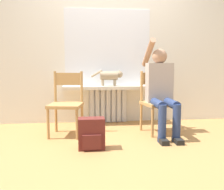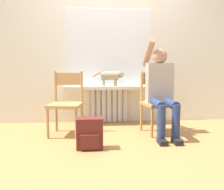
{
  "view_description": "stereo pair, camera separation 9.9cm",
  "coord_description": "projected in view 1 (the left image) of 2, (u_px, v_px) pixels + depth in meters",
  "views": [
    {
      "loc": [
        -0.41,
        -3.02,
        0.95
      ],
      "look_at": [
        0.0,
        0.57,
        0.51
      ],
      "focal_mm": 42.0,
      "sensor_mm": 36.0,
      "label": 1
    },
    {
      "loc": [
        -0.31,
        -3.03,
        0.95
      ],
      "look_at": [
        0.0,
        0.57,
        0.51
      ],
      "focal_mm": 42.0,
      "sensor_mm": 36.0,
      "label": 2
    }
  ],
  "objects": [
    {
      "name": "radiator",
      "position": [
        108.0,
        105.0,
        4.24
      ],
      "size": [
        0.61,
        0.08,
        0.55
      ],
      "color": "silver",
      "rests_on": "ground_plane"
    },
    {
      "name": "wall_with_window",
      "position": [
        107.0,
        38.0,
        4.19
      ],
      "size": [
        7.0,
        0.06,
        2.7
      ],
      "color": "white",
      "rests_on": "ground_plane"
    },
    {
      "name": "window_glass",
      "position": [
        108.0,
        47.0,
        4.18
      ],
      "size": [
        1.36,
        0.01,
        1.2
      ],
      "color": "white",
      "rests_on": "windowsill"
    },
    {
      "name": "cat",
      "position": [
        111.0,
        76.0,
        4.06
      ],
      "size": [
        0.5,
        0.13,
        0.25
      ],
      "color": "#9E896B",
      "rests_on": "windowsill"
    },
    {
      "name": "chair_right",
      "position": [
        158.0,
        101.0,
        3.61
      ],
      "size": [
        0.49,
        0.49,
        0.84
      ],
      "rotation": [
        0.0,
        0.0,
        0.19
      ],
      "color": "#B2844C",
      "rests_on": "ground_plane"
    },
    {
      "name": "person",
      "position": [
        161.0,
        88.0,
        3.46
      ],
      "size": [
        0.36,
        1.01,
        1.29
      ],
      "color": "navy",
      "rests_on": "ground_plane"
    },
    {
      "name": "chair_left",
      "position": [
        66.0,
        103.0,
        3.47
      ],
      "size": [
        0.48,
        0.48,
        0.84
      ],
      "rotation": [
        0.0,
        0.0,
        -0.17
      ],
      "color": "#B2844C",
      "rests_on": "ground_plane"
    },
    {
      "name": "backpack",
      "position": [
        92.0,
        134.0,
        2.91
      ],
      "size": [
        0.29,
        0.2,
        0.35
      ],
      "color": "maroon",
      "rests_on": "ground_plane"
    },
    {
      "name": "ground_plane",
      "position": [
        117.0,
        143.0,
        3.14
      ],
      "size": [
        12.0,
        12.0,
        0.0
      ],
      "primitive_type": "plane",
      "color": "#B27F47"
    },
    {
      "name": "windowsill",
      "position": [
        109.0,
        87.0,
        4.1
      ],
      "size": [
        1.41,
        0.33,
        0.05
      ],
      "color": "silver",
      "rests_on": "radiator"
    }
  ]
}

